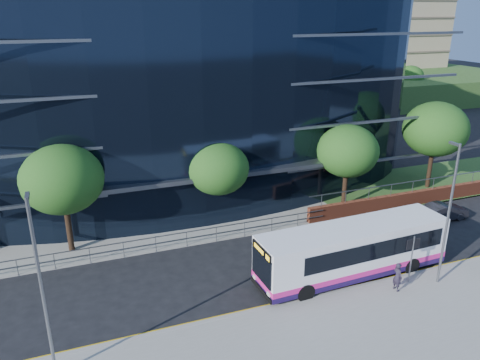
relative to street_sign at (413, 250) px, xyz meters
name	(u,v)px	position (x,y,z in m)	size (l,w,h in m)	color
ground	(323,285)	(-4.50, 1.59, -2.15)	(200.00, 200.00, 0.00)	black
pavement_near	(378,339)	(-4.50, -3.41, -2.07)	(80.00, 8.00, 0.15)	gray
kerb	(333,293)	(-4.50, 0.59, -2.07)	(80.00, 0.25, 0.16)	gray
yellow_line_outer	(331,292)	(-4.50, 0.79, -2.14)	(80.00, 0.08, 0.01)	gold
yellow_line_inner	(329,291)	(-4.50, 0.94, -2.14)	(80.00, 0.08, 0.01)	gold
far_forecourt	(173,221)	(-10.50, 12.59, -2.10)	(50.00, 8.00, 0.10)	gray
glass_office	(165,89)	(-8.50, 22.44, 5.85)	(44.00, 23.10, 16.00)	black
guard_railings	(156,240)	(-12.50, 8.59, -1.33)	(24.00, 0.05, 1.10)	slate
apartment_block	(321,29)	(27.50, 58.80, 8.96)	(60.00, 42.00, 30.00)	#2D511E
street_sign	(413,250)	(0.00, 0.00, 0.00)	(0.85, 0.09, 2.80)	slate
tree_far_a	(62,179)	(-17.50, 10.59, 2.71)	(4.95, 4.95, 6.98)	black
tree_far_b	(218,168)	(-7.50, 11.09, 2.06)	(4.29, 4.29, 6.05)	black
tree_far_c	(348,151)	(2.50, 10.59, 2.39)	(4.62, 4.62, 6.51)	black
tree_far_d	(436,129)	(11.50, 11.59, 3.04)	(5.28, 5.28, 7.44)	black
tree_dist_e	(330,82)	(19.50, 41.59, 2.39)	(4.62, 4.62, 6.51)	black
tree_dist_f	(410,77)	(35.50, 43.59, 2.06)	(4.29, 4.29, 6.05)	black
streetlight_west	(41,286)	(-18.50, -0.59, 2.29)	(0.15, 0.77, 8.00)	slate
streetlight_east	(449,211)	(1.50, -0.59, 2.29)	(0.15, 0.77, 8.00)	slate
city_bus	(354,250)	(-2.42, 1.88, -0.50)	(11.55, 3.05, 3.10)	white
parked_car	(443,212)	(8.00, 6.07, -1.52)	(1.33, 3.82, 1.26)	black
pedestrian	(397,277)	(-1.18, -0.45, -1.18)	(0.60, 0.39, 1.64)	#231D2C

